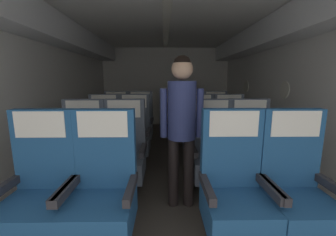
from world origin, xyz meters
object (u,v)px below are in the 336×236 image
Objects in this scene: seat_b_right_aisle at (250,154)px; seat_c_left_aisle at (134,136)px; seat_a_right_window at (234,193)px; seat_d_right_window at (192,124)px; seat_a_right_aisle at (296,193)px; seat_c_right_aisle at (229,135)px; seat_b_right_window at (212,155)px; seat_c_left_window at (104,136)px; seat_b_left_aisle at (124,155)px; flight_attendant at (182,117)px; seat_a_left_aisle at (103,194)px; seat_d_right_aisle at (216,124)px; seat_d_left_window at (116,124)px; seat_a_left_window at (40,195)px; seat_c_right_window at (199,135)px; seat_b_left_window at (83,156)px; seat_d_left_aisle at (140,124)px.

seat_b_right_aisle is 1.69m from seat_c_left_aisle.
seat_d_right_window is at bearing 89.96° from seat_a_right_window.
seat_c_right_aisle is at bearing 89.70° from seat_a_right_aisle.
seat_c_left_window is (-1.48, 0.86, 0.00)m from seat_b_right_window.
flight_attendant is (0.64, -0.26, 0.48)m from seat_b_left_aisle.
seat_a_left_aisle and seat_d_right_window have the same top height.
seat_a_right_window is 1.00× the size of seat_b_right_window.
seat_b_left_aisle is 0.71× the size of flight_attendant.
seat_b_left_aisle is 0.84m from flight_attendant.
seat_d_right_aisle is at bearing 1.98° from seat_d_right_window.
seat_a_right_aisle and seat_b_right_window have the same top height.
seat_b_left_aisle is 1.00× the size of seat_b_right_aisle.
seat_b_right_window and seat_d_left_window have the same top height.
seat_a_left_aisle is 1.00× the size of seat_d_left_window.
seat_a_left_aisle is 2.98m from seat_d_right_aisle.
seat_d_right_aisle is at bearing 90.20° from seat_c_right_aisle.
seat_d_right_aisle is at bearing 24.28° from seat_c_left_window.
seat_c_right_aisle and seat_d_right_aisle have the same top height.
seat_a_left_window is at bearing 179.74° from seat_a_right_aisle.
seat_c_left_aisle and seat_c_right_aisle have the same top height.
seat_c_right_aisle and seat_c_right_window have the same top height.
seat_b_right_aisle is 1.00× the size of seat_c_right_aisle.
seat_a_right_window and seat_b_left_window have the same top height.
seat_a_left_window and seat_d_right_window have the same top height.
seat_b_left_window is 1.71m from seat_c_right_window.
seat_b_right_window is 1.80m from seat_d_right_aisle.
seat_c_right_window is 0.99m from seat_d_right_aisle.
seat_d_left_aisle is 1.00× the size of seat_d_right_window.
seat_d_left_aisle is at bearing 61.93° from seat_c_left_window.
seat_c_left_window is (-0.00, 0.87, 0.00)m from seat_b_left_window.
seat_d_left_aisle and seat_d_right_window have the same top height.
seat_d_left_aisle is 1.48m from seat_d_right_aisle.
seat_a_left_window is at bearing -130.69° from seat_c_right_window.
seat_c_right_window is 0.71× the size of flight_attendant.
seat_a_right_window is at bearing -0.00° from seat_a_left_window.
seat_d_left_window is (-0.01, 0.87, 0.00)m from seat_c_left_window.
seat_b_left_aisle is 0.97m from seat_c_left_window.
seat_a_left_aisle and seat_b_right_aisle have the same top height.
seat_a_right_aisle is 2.62m from seat_d_right_window.
seat_d_right_aisle is 2.21m from flight_attendant.
seat_d_left_window is 1.95m from seat_d_right_aisle.
seat_a_left_window is 1.94m from seat_a_right_aisle.
seat_b_right_window is at bearing 29.68° from seat_a_left_window.
seat_b_right_window is at bearing -59.67° from seat_d_left_aisle.
seat_b_left_window and seat_c_left_aisle have the same top height.
seat_c_right_window is at bearing 40.47° from seat_b_left_aisle.
seat_b_right_window is 1.00× the size of seat_c_left_window.
seat_d_right_window is (1.00, 2.57, 0.00)m from seat_a_left_aisle.
flight_attendant is at bearing -45.17° from seat_c_left_window.
seat_b_left_aisle is at bearing -61.16° from seat_c_left_window.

